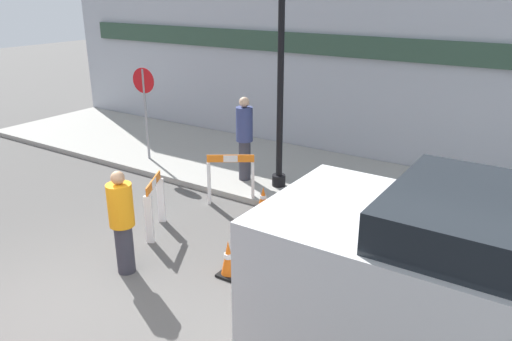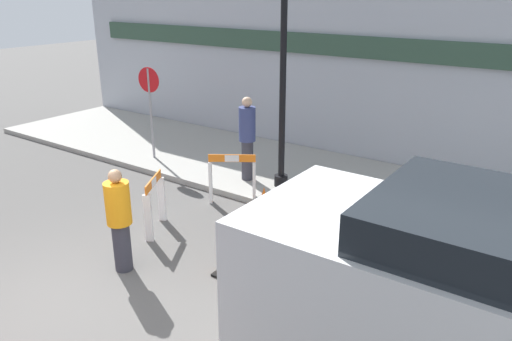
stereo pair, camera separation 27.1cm
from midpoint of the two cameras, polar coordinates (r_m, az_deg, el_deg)
ground_plane at (r=7.45m, az=-21.94°, el=-14.93°), size 60.00×60.00×0.00m
sidewalk_slab at (r=11.56m, az=4.76°, el=-0.35°), size 18.00×3.67×0.13m
storefront_facade at (r=12.59m, az=9.69°, el=13.76°), size 18.00×0.22×5.50m
streetlamp_post at (r=9.91m, az=4.06°, el=17.75°), size 0.44×0.44×5.58m
stop_sign at (r=12.29m, az=-11.41°, el=8.12°), size 0.60×0.10×2.22m
barricade_0 at (r=7.53m, az=3.13°, el=-7.64°), size 0.57×0.65×1.13m
barricade_1 at (r=8.85m, az=8.77°, el=-3.62°), size 0.58×0.79×1.05m
barricade_2 at (r=9.93m, az=-1.95°, el=-0.71°), size 0.85×0.63×1.03m
barricade_3 at (r=8.96m, az=-10.65°, el=-3.57°), size 0.55×0.83×1.01m
traffic_cone_0 at (r=8.32m, az=10.65°, el=-7.39°), size 0.30×0.30×0.63m
traffic_cone_1 at (r=9.44m, az=4.21°, el=-3.74°), size 0.30×0.30×0.59m
traffic_cone_2 at (r=7.60m, az=-2.61°, el=-10.04°), size 0.30×0.30×0.59m
traffic_cone_3 at (r=9.70m, az=1.71°, el=-3.33°), size 0.30×0.30×0.50m
traffic_cone_4 at (r=8.19m, az=5.97°, el=-7.36°), size 0.30×0.30×0.69m
person_worker at (r=7.71m, az=-14.39°, el=-5.28°), size 0.47×0.47×1.64m
person_pedestrian at (r=10.71m, az=-0.28°, el=3.98°), size 0.48×0.48×1.84m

